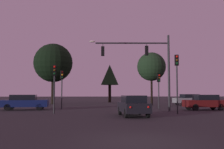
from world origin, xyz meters
TOP-DOWN VIEW (x-y plane):
  - ground_plane at (0.00, 24.50)m, footprint 168.00×168.00m
  - traffic_signal_mast_arm at (3.06, 14.63)m, footprint 7.54×0.68m
  - traffic_light_corner_left at (-5.02, 12.47)m, footprint 0.33×0.37m
  - traffic_light_corner_right at (-5.17, 18.31)m, footprint 0.37×0.39m
  - traffic_light_median at (5.10, 11.73)m, footprint 0.31×0.36m
  - traffic_light_far_side at (5.22, 18.40)m, footprint 0.37×0.39m
  - car_nearside_lane at (1.16, 9.84)m, footprint 2.01×4.10m
  - car_crossing_left at (-8.69, 17.21)m, footprint 4.69×2.13m
  - car_crossing_right at (9.26, 16.06)m, footprint 4.14×1.96m
  - car_far_lane at (11.43, 26.28)m, footprint 4.52×2.54m
  - tree_behind_sign at (0.91, 37.31)m, footprint 3.21×3.21m
  - tree_left_far at (-8.19, 30.94)m, footprint 5.97×5.97m
  - tree_center_horizon at (6.18, 26.37)m, footprint 4.01×4.01m

SIDE VIEW (x-z plane):
  - ground_plane at x=0.00m, z-range 0.00..0.00m
  - car_crossing_right at x=9.26m, z-range 0.03..1.55m
  - car_nearside_lane at x=1.16m, z-range 0.03..1.55m
  - car_far_lane at x=11.43m, z-range 0.03..1.55m
  - car_crossing_left at x=-8.69m, z-range 0.04..1.56m
  - traffic_light_far_side at x=5.22m, z-range 0.81..4.58m
  - traffic_light_corner_left at x=-5.02m, z-range 0.85..4.88m
  - traffic_light_corner_right at x=-5.17m, z-range 0.86..4.91m
  - traffic_light_median at x=5.10m, z-range 0.99..5.85m
  - traffic_signal_mast_arm at x=3.06m, z-range 1.30..8.45m
  - tree_behind_sign at x=0.91m, z-range 1.50..8.31m
  - tree_center_horizon at x=6.18m, z-range 1.67..9.04m
  - tree_left_far at x=-8.19m, z-range 1.65..10.97m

